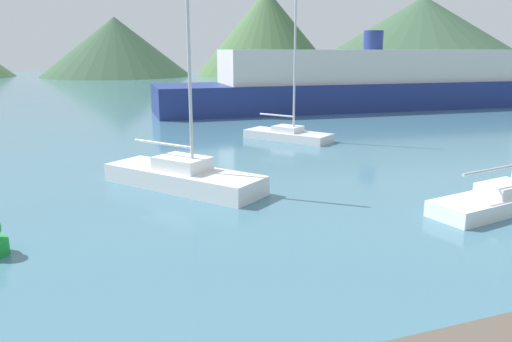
{
  "coord_description": "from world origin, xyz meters",
  "views": [
    {
      "loc": [
        -0.48,
        -1.95,
        5.11
      ],
      "look_at": [
        0.66,
        14.0,
        1.2
      ],
      "focal_mm": 35.0,
      "sensor_mm": 36.0,
      "label": 1
    }
  ],
  "objects_px": {
    "sailboat_inner": "(183,176)",
    "sailboat_middle": "(288,133)",
    "sailboat_outer": "(503,195)",
    "ferry_distant": "(371,83)"
  },
  "relations": [
    {
      "from": "sailboat_middle",
      "to": "ferry_distant",
      "type": "bearing_deg",
      "value": 97.31
    },
    {
      "from": "sailboat_outer",
      "to": "ferry_distant",
      "type": "distance_m",
      "value": 29.15
    },
    {
      "from": "sailboat_inner",
      "to": "sailboat_middle",
      "type": "xyz_separation_m",
      "value": [
        5.34,
        9.96,
        -0.07
      ]
    },
    {
      "from": "sailboat_inner",
      "to": "sailboat_middle",
      "type": "bearing_deg",
      "value": 99.39
    },
    {
      "from": "sailboat_inner",
      "to": "sailboat_outer",
      "type": "height_order",
      "value": "sailboat_outer"
    },
    {
      "from": "sailboat_middle",
      "to": "ferry_distant",
      "type": "height_order",
      "value": "sailboat_middle"
    },
    {
      "from": "sailboat_inner",
      "to": "sailboat_middle",
      "type": "distance_m",
      "value": 11.3
    },
    {
      "from": "sailboat_inner",
      "to": "ferry_distant",
      "type": "xyz_separation_m",
      "value": [
        14.83,
        25.49,
        1.77
      ]
    },
    {
      "from": "sailboat_inner",
      "to": "ferry_distant",
      "type": "relative_size",
      "value": 0.18
    },
    {
      "from": "sailboat_middle",
      "to": "ferry_distant",
      "type": "xyz_separation_m",
      "value": [
        9.5,
        15.53,
        1.84
      ]
    }
  ]
}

